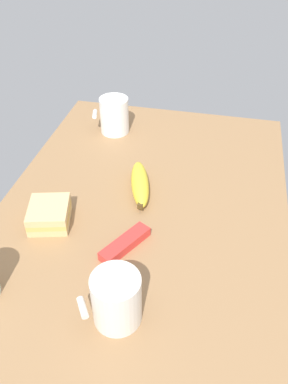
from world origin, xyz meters
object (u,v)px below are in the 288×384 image
coffee_mug_milky (116,299)px  sandwich_main (49,214)px  coffee_mug_black (114,115)px  banana (140,184)px  snack_bar (125,244)px

coffee_mug_milky → sandwich_main: size_ratio=0.94×
sandwich_main → coffee_mug_milky: bearing=-133.7°
coffee_mug_black → banana: (-24.98, -13.13, -3.18)cm
coffee_mug_black → snack_bar: bearing=-161.8°
coffee_mug_black → banana: 28.40cm
coffee_mug_black → sandwich_main: coffee_mug_black is taller
coffee_mug_black → coffee_mug_milky: bearing=-163.9°
coffee_mug_black → sandwich_main: size_ratio=0.94×
banana → snack_bar: bearing=-176.5°
banana → snack_bar: banana is taller
coffee_mug_milky → coffee_mug_black: bearing=16.1°
banana → snack_bar: (-18.28, -1.13, -1.03)cm
coffee_mug_black → sandwich_main: (-39.60, 3.24, -3.01)cm
snack_bar → sandwich_main: bearing=108.0°
sandwich_main → snack_bar: (-3.66, -17.50, -1.20)cm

